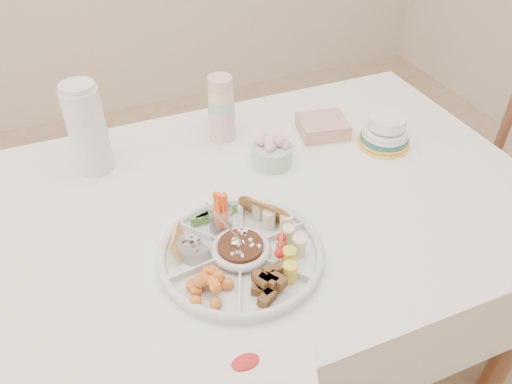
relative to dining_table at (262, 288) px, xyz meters
name	(u,v)px	position (x,y,z in m)	size (l,w,h in m)	color
floor	(261,355)	(0.00, 0.00, -0.38)	(4.00, 4.00, 0.00)	tan
dining_table	(262,288)	(0.00, 0.00, 0.00)	(1.52, 1.02, 0.76)	white
party_tray	(241,251)	(-0.14, -0.19, 0.40)	(0.38, 0.38, 0.04)	silver
bean_dip	(241,249)	(-0.14, -0.19, 0.41)	(0.11, 0.11, 0.04)	#58200E
tortillas	(268,212)	(-0.03, -0.11, 0.42)	(0.10, 0.10, 0.06)	#935C39
carrot_cucumber	(215,206)	(-0.15, -0.06, 0.44)	(0.12, 0.12, 0.11)	#FF581B
pita_raisins	(184,245)	(-0.26, -0.14, 0.42)	(0.11, 0.11, 0.06)	tan
cherries	(209,285)	(-0.24, -0.27, 0.42)	(0.12, 0.12, 0.05)	orange
granola_chunks	(270,285)	(-0.12, -0.32, 0.42)	(0.11, 0.11, 0.05)	brown
banana_tomato	(297,240)	(-0.02, -0.24, 0.44)	(0.10, 0.10, 0.09)	#FCDD91
cup_stack	(221,106)	(0.00, 0.32, 0.49)	(0.08, 0.08, 0.23)	#BCE1B4
thermos	(87,127)	(-0.39, 0.31, 0.51)	(0.10, 0.10, 0.27)	silver
flower_bowl	(272,150)	(0.08, 0.13, 0.42)	(0.12, 0.12, 0.09)	#92B59D
napkin_stack	(323,127)	(0.30, 0.22, 0.40)	(0.15, 0.13, 0.05)	#D69392
plate_stack	(386,131)	(0.44, 0.09, 0.43)	(0.16, 0.16, 0.10)	gold
placemat	(231,369)	(-0.26, -0.45, 0.38)	(0.33, 0.11, 0.01)	white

